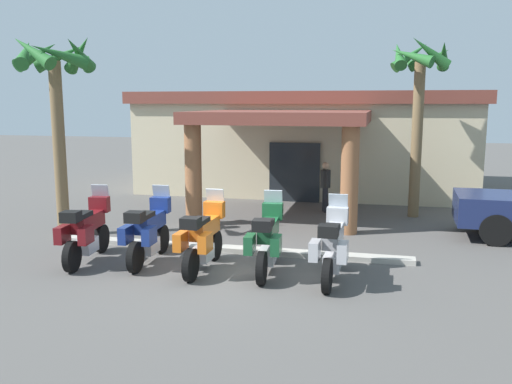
% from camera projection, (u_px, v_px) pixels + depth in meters
% --- Properties ---
extents(ground_plane, '(80.00, 80.00, 0.00)m').
position_uv_depth(ground_plane, '(228.00, 270.00, 11.34)').
color(ground_plane, '#514F4C').
extents(motel_building, '(13.00, 11.96, 3.89)m').
position_uv_depth(motel_building, '(308.00, 140.00, 22.08)').
color(motel_building, beige).
rests_on(motel_building, ground_plane).
extents(motorcycle_maroon, '(0.78, 2.21, 1.61)m').
position_uv_depth(motorcycle_maroon, '(86.00, 231.00, 11.84)').
color(motorcycle_maroon, black).
rests_on(motorcycle_maroon, ground_plane).
extents(motorcycle_blue, '(0.72, 2.21, 1.61)m').
position_uv_depth(motorcycle_blue, '(148.00, 231.00, 11.79)').
color(motorcycle_blue, black).
rests_on(motorcycle_blue, ground_plane).
extents(motorcycle_orange, '(0.70, 2.21, 1.61)m').
position_uv_depth(motorcycle_orange, '(203.00, 238.00, 11.24)').
color(motorcycle_orange, black).
rests_on(motorcycle_orange, ground_plane).
extents(motorcycle_green, '(0.73, 2.21, 1.61)m').
position_uv_depth(motorcycle_green, '(267.00, 240.00, 11.06)').
color(motorcycle_green, black).
rests_on(motorcycle_green, ground_plane).
extents(motorcycle_silver, '(0.71, 2.21, 1.61)m').
position_uv_depth(motorcycle_silver, '(332.00, 246.00, 10.58)').
color(motorcycle_silver, black).
rests_on(motorcycle_silver, ground_plane).
extents(pedestrian, '(0.32, 0.50, 1.61)m').
position_uv_depth(pedestrian, '(325.00, 184.00, 17.25)').
color(pedestrian, black).
rests_on(pedestrian, ground_plane).
extents(palm_tree_roadside, '(2.15, 2.16, 5.27)m').
position_uv_depth(palm_tree_roadside, '(55.00, 81.00, 13.71)').
color(palm_tree_roadside, brown).
rests_on(palm_tree_roadside, ground_plane).
extents(palm_tree_near_portico, '(1.91, 2.05, 5.44)m').
position_uv_depth(palm_tree_near_portico, '(419.00, 84.00, 16.02)').
color(palm_tree_near_portico, brown).
rests_on(palm_tree_near_portico, ground_plane).
extents(curb_strip, '(8.75, 0.36, 0.12)m').
position_uv_depth(curb_strip, '(224.00, 249.00, 12.78)').
color(curb_strip, '#ADA89E').
rests_on(curb_strip, ground_plane).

